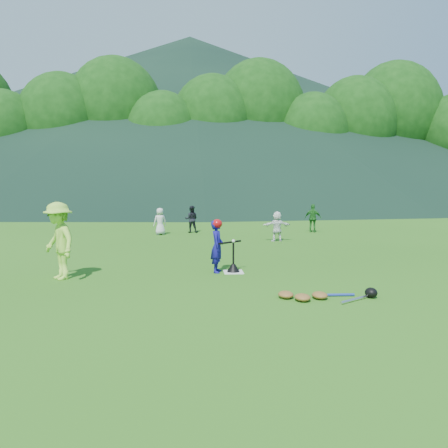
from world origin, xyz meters
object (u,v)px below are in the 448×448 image
(adult_coach, at_px, (59,241))
(fielder_d, at_px, (277,226))
(batter_child, at_px, (217,246))
(equipment_pile, at_px, (320,295))
(fielder_b, at_px, (191,219))
(fielder_a, at_px, (160,221))
(fielder_c, at_px, (313,218))
(batting_tee, at_px, (233,267))
(home_plate, at_px, (233,272))

(adult_coach, height_order, fielder_d, adult_coach)
(batter_child, xyz_separation_m, fielder_d, (2.52, 5.23, -0.07))
(batter_child, xyz_separation_m, equipment_pile, (1.68, -2.51, -0.54))
(fielder_d, bearing_deg, adult_coach, 43.39)
(fielder_b, bearing_deg, fielder_a, 30.88)
(adult_coach, bearing_deg, equipment_pile, 29.05)
(fielder_c, distance_m, batting_tee, 9.02)
(batter_child, distance_m, fielder_d, 5.81)
(home_plate, distance_m, batting_tee, 0.12)
(home_plate, distance_m, fielder_d, 5.73)
(home_plate, distance_m, fielder_a, 7.95)
(adult_coach, xyz_separation_m, fielder_d, (5.97, 5.66, -0.30))
(batter_child, relative_size, fielder_b, 1.08)
(fielder_b, bearing_deg, fielder_d, 139.81)
(adult_coach, height_order, batting_tee, adult_coach)
(fielder_d, height_order, batting_tee, fielder_d)
(equipment_pile, bearing_deg, fielder_a, 108.82)
(batter_child, bearing_deg, home_plate, -87.92)
(fielder_a, bearing_deg, batting_tee, 83.31)
(equipment_pile, bearing_deg, fielder_d, 83.83)
(adult_coach, height_order, fielder_b, adult_coach)
(batter_child, distance_m, fielder_c, 9.14)
(fielder_d, bearing_deg, fielder_b, -44.86)
(batter_child, height_order, adult_coach, adult_coach)
(fielder_c, bearing_deg, home_plate, 85.10)
(home_plate, bearing_deg, fielder_a, 105.60)
(batter_child, bearing_deg, equipment_pile, -135.41)
(fielder_b, xyz_separation_m, batting_tee, (0.86, -8.27, -0.44))
(home_plate, xyz_separation_m, adult_coach, (-3.83, -0.38, 0.83))
(home_plate, height_order, batter_child, batter_child)
(batter_child, xyz_separation_m, fielder_b, (-0.49, 8.21, -0.05))
(fielder_c, xyz_separation_m, batting_tee, (-4.24, -7.95, -0.47))
(fielder_c, bearing_deg, adult_coach, 69.08)
(home_plate, bearing_deg, batting_tee, 0.00)
(home_plate, distance_m, fielder_b, 8.33)
(batting_tee, bearing_deg, fielder_a, 105.60)
(batter_child, relative_size, fielder_c, 1.02)
(fielder_a, distance_m, equipment_pile, 10.67)
(adult_coach, distance_m, equipment_pile, 5.59)
(fielder_a, height_order, equipment_pile, fielder_a)
(adult_coach, height_order, fielder_a, adult_coach)
(adult_coach, bearing_deg, fielder_c, 96.93)
(fielder_a, xyz_separation_m, batting_tee, (2.13, -7.64, -0.41))
(equipment_pile, bearing_deg, batter_child, 123.82)
(equipment_pile, bearing_deg, fielder_c, 74.22)
(fielder_c, relative_size, equipment_pile, 0.66)
(adult_coach, xyz_separation_m, fielder_a, (1.69, 8.02, -0.30))
(fielder_b, relative_size, fielder_d, 1.05)
(adult_coach, xyz_separation_m, batting_tee, (3.83, 0.38, -0.71))
(fielder_a, relative_size, equipment_pile, 0.60)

